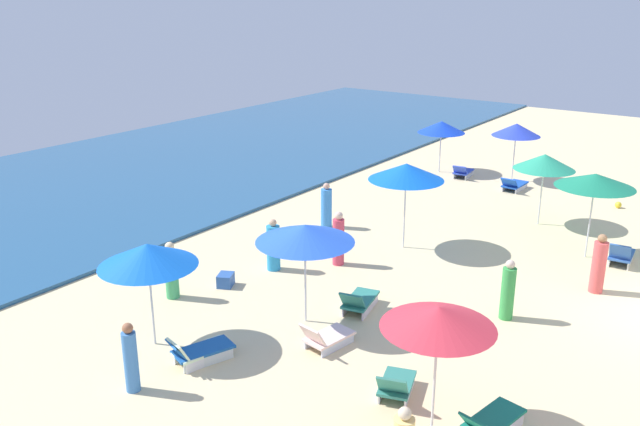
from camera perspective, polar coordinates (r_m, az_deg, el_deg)
The scene contains 28 objects.
ocean at distance 30.57m, azimuth -17.21°, elevation 2.72°, with size 60.00×15.63×0.12m, color #24537D.
umbrella_0 at distance 24.44m, azimuth 18.57°, elevation 4.15°, with size 2.10×2.10×2.55m.
umbrella_1 at distance 16.11m, azimuth -1.28°, elevation -1.74°, with size 2.42×2.42×2.57m.
lounge_chair_1_0 at distance 15.78m, azimuth 0.50°, elevation -10.53°, with size 1.37×0.84×0.72m.
lounge_chair_1_1 at distance 17.44m, azimuth 3.33°, elevation -7.50°, with size 1.58×0.93×0.77m.
umbrella_2 at distance 21.09m, azimuth 7.36°, elevation 3.50°, with size 2.39×2.39×2.79m.
umbrella_3 at distance 30.02m, azimuth 16.37°, elevation 6.82°, with size 2.06×2.06×2.52m.
lounge_chair_3_0 at distance 28.94m, azimuth 16.17°, elevation 2.33°, with size 1.54×0.71×0.66m.
umbrella_4 at distance 30.77m, azimuth 10.30°, elevation 7.22°, with size 2.12×2.12×2.34m.
lounge_chair_4_0 at distance 30.38m, azimuth 12.06°, elevation 3.44°, with size 1.34×0.74×0.65m.
umbrella_5 at distance 15.56m, azimuth -14.47°, elevation -3.46°, with size 2.26×2.26×2.52m.
lounge_chair_5_0 at distance 15.45m, azimuth -10.30°, elevation -11.51°, with size 1.46×0.90×0.71m.
lounge_chair_5_1 at distance 15.46m, azimuth -10.22°, elevation -11.49°, with size 1.56×1.05×0.66m.
umbrella_6 at distance 12.30m, azimuth 10.05°, elevation -8.74°, with size 2.11×2.11×2.55m.
lounge_chair_6_0 at distance 14.15m, azimuth 6.47°, elevation -14.34°, with size 1.37×0.97×0.75m.
lounge_chair_6_1 at distance 13.44m, azimuth 14.36°, elevation -16.81°, with size 1.55×0.85×0.67m.
umbrella_7 at distance 21.77m, azimuth 22.38°, elevation 2.58°, with size 2.35×2.35×2.69m.
lounge_chair_7_0 at distance 22.24m, azimuth 24.26°, elevation -3.29°, with size 1.39×0.72×0.81m.
beachgoer_0 at distance 19.81m, azimuth 22.63°, elevation -4.13°, with size 0.40×0.40×1.69m.
beachgoer_1 at distance 23.33m, azimuth 0.54°, elevation 0.52°, with size 0.42×0.42×1.59m.
beachgoer_2 at distance 20.12m, azimuth 1.58°, elevation -2.28°, with size 0.43×0.43×1.68m.
beachgoer_3 at distance 19.81m, azimuth -3.99°, elevation -2.87°, with size 0.48×0.48×1.58m.
beachgoer_4 at distance 14.54m, azimuth -15.82°, elevation -11.86°, with size 0.39×0.39×1.55m.
beachgoer_5 at distance 17.51m, azimuth 15.69°, elevation -6.45°, with size 0.48×0.48×1.59m.
beachgoer_6 at distance 18.41m, azimuth -12.54°, elevation -4.91°, with size 0.43×0.43×1.60m.
beach_ball_0 at distance 27.99m, azimuth 24.05°, elevation 0.64°, with size 0.24×0.24×0.24m, color yellow.
beach_ball_1 at distance 21.86m, azimuth 0.54°, elevation -2.41°, with size 0.25×0.25×0.25m, color yellow.
cooler_box_2 at distance 19.06m, azimuth -8.04°, elevation -5.67°, with size 0.50×0.40×0.36m, color #2D57A3.
Camera 1 is at (-17.56, -1.58, 7.89)m, focal length 37.60 mm.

